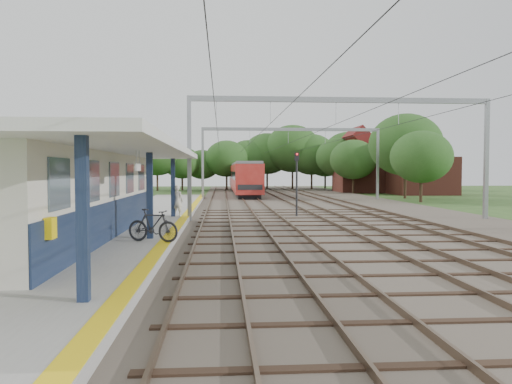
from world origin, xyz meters
name	(u,v)px	position (x,y,z in m)	size (l,w,h in m)	color
ground	(345,280)	(0.00, 0.00, 0.00)	(160.00, 160.00, 0.00)	#2D4C1E
ballast_bed	(305,203)	(4.00, 30.00, 0.05)	(18.00, 90.00, 0.10)	#473D33
platform	(141,222)	(-7.50, 14.00, 0.17)	(5.00, 52.00, 0.35)	gray
yellow_stripe	(184,218)	(-5.25, 14.00, 0.35)	(0.45, 52.00, 0.01)	yellow
station_building	(76,192)	(-8.88, 7.00, 2.04)	(3.41, 18.00, 3.40)	beige
canopy	(98,150)	(-7.77, 6.00, 3.64)	(6.40, 20.00, 3.44)	#131F3C
rail_tracks	(276,202)	(1.50, 30.00, 0.18)	(11.80, 88.00, 0.15)	brown
catenary_system	(308,136)	(3.39, 25.28, 5.51)	(17.22, 88.00, 7.00)	gray
tree_band	(272,156)	(3.84, 57.12, 4.92)	(31.72, 30.88, 8.82)	#382619
house_near	(422,170)	(21.00, 46.00, 2.99)	(7.00, 6.12, 7.89)	brown
house_far	(367,168)	(16.00, 52.00, 3.23)	(8.00, 6.12, 8.66)	brown
person	(177,201)	(-5.66, 15.00, 1.22)	(0.63, 0.41, 1.73)	white
bicycle	(153,225)	(-5.67, 5.06, 0.94)	(0.55, 1.96, 1.18)	black
train	(242,177)	(-0.50, 52.18, 2.07)	(2.82, 35.14, 3.71)	black
signal_post	(297,178)	(1.35, 17.36, 2.42)	(0.30, 0.27, 3.98)	black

